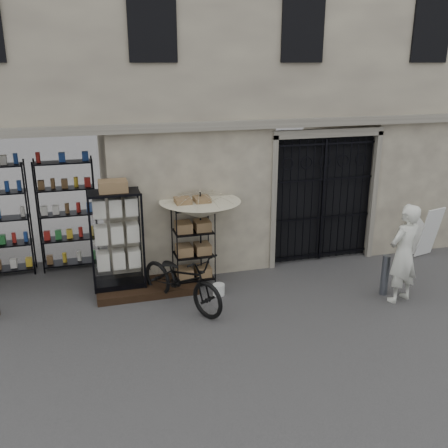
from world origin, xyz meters
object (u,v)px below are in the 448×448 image
object	(u,v)px
wire_rack	(193,245)
easel_sign	(423,230)
display_cabinet	(117,244)
bicycle	(182,305)
steel_bollard	(385,275)
market_umbrella	(200,205)
shopkeeper	(398,300)
white_bucket	(219,290)

from	to	relation	value
wire_rack	easel_sign	distance (m)	5.67
display_cabinet	bicycle	xyz separation A→B (m)	(1.09, -0.96, -1.03)
display_cabinet	steel_bollard	size ratio (longest dim) A/B	2.55
wire_rack	bicycle	distance (m)	1.34
market_umbrella	steel_bollard	distance (m)	3.96
display_cabinet	shopkeeper	world-z (taller)	display_cabinet
display_cabinet	bicycle	distance (m)	1.78
market_umbrella	shopkeeper	world-z (taller)	market_umbrella
display_cabinet	easel_sign	bearing A→B (deg)	3.43
wire_rack	shopkeeper	world-z (taller)	wire_rack
shopkeeper	easel_sign	bearing A→B (deg)	-152.46
steel_bollard	display_cabinet	bearing A→B (deg)	162.66
display_cabinet	easel_sign	size ratio (longest dim) A/B	1.74
shopkeeper	white_bucket	bearing A→B (deg)	-37.28
display_cabinet	wire_rack	world-z (taller)	display_cabinet
bicycle	steel_bollard	size ratio (longest dim) A/B	2.55
shopkeeper	easel_sign	size ratio (longest dim) A/B	1.61
steel_bollard	easel_sign	xyz separation A→B (m)	(2.10, 1.65, 0.21)
market_umbrella	white_bucket	distance (m)	1.75
shopkeeper	market_umbrella	bearing A→B (deg)	-45.94
white_bucket	bicycle	distance (m)	0.85
easel_sign	bicycle	bearing A→B (deg)	175.43
easel_sign	display_cabinet	bearing A→B (deg)	166.42
display_cabinet	steel_bollard	xyz separation A→B (m)	(5.09, -1.59, -0.61)
display_cabinet	bicycle	bearing A→B (deg)	-38.33
wire_rack	bicycle	size ratio (longest dim) A/B	0.84
steel_bollard	market_umbrella	bearing A→B (deg)	154.78
shopkeeper	easel_sign	world-z (taller)	easel_sign
wire_rack	white_bucket	size ratio (longest dim) A/B	7.50
bicycle	steel_bollard	world-z (taller)	bicycle
easel_sign	white_bucket	bearing A→B (deg)	174.14
bicycle	easel_sign	bearing A→B (deg)	-21.87
wire_rack	bicycle	bearing A→B (deg)	-118.59
wire_rack	steel_bollard	world-z (taller)	wire_rack
shopkeeper	bicycle	bearing A→B (deg)	-30.36
market_umbrella	white_bucket	bearing A→B (deg)	-75.23
white_bucket	steel_bollard	size ratio (longest dim) A/B	0.29
display_cabinet	market_umbrella	distance (m)	1.83
wire_rack	easel_sign	size ratio (longest dim) A/B	1.47
bicycle	display_cabinet	bearing A→B (deg)	107.36
market_umbrella	bicycle	world-z (taller)	market_umbrella
display_cabinet	market_umbrella	xyz separation A→B (m)	(1.70, 0.01, 0.68)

